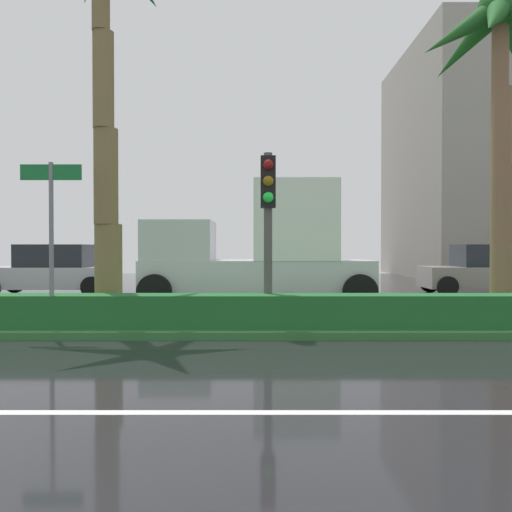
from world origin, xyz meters
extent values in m
cube|color=black|center=(0.00, 9.00, -0.05)|extent=(90.00, 42.00, 0.10)
cube|color=#2D6B33|center=(0.00, 8.00, 0.07)|extent=(85.50, 4.00, 0.15)
cube|color=#1E6028|center=(0.00, 6.60, 0.45)|extent=(76.50, 0.70, 0.60)
cylinder|color=olive|center=(-0.30, 7.81, 1.12)|extent=(0.56, 0.56, 1.95)
cylinder|color=olive|center=(-0.33, 7.75, 3.07)|extent=(0.49, 0.49, 1.95)
cylinder|color=olive|center=(-0.35, 7.68, 5.02)|extent=(0.43, 0.43, 1.95)
cylinder|color=brown|center=(7.87, 7.82, 0.95)|extent=(0.53, 0.53, 1.60)
cylinder|color=brown|center=(7.86, 7.87, 2.54)|extent=(0.47, 0.47, 1.60)
cylinder|color=brown|center=(7.85, 7.92, 4.14)|extent=(0.40, 0.40, 1.60)
cylinder|color=brown|center=(7.84, 7.97, 5.74)|extent=(0.34, 0.34, 1.60)
sphere|color=#205821|center=(7.84, 7.97, 6.64)|extent=(0.90, 0.90, 0.90)
cone|color=#205821|center=(8.37, 8.68, 6.30)|extent=(1.63, 1.92, 1.20)
cone|color=#205821|center=(7.41, 8.64, 6.11)|extent=(1.50, 1.89, 1.52)
cone|color=#205821|center=(7.04, 7.93, 6.14)|extent=(1.94, 0.66, 1.47)
cone|color=#205821|center=(7.42, 7.29, 6.13)|extent=(1.48, 1.91, 1.49)
cylinder|color=#4C4C47|center=(2.98, 6.87, 1.77)|extent=(0.16, 0.16, 3.25)
cube|color=black|center=(2.98, 6.87, 2.85)|extent=(0.28, 0.32, 0.96)
sphere|color=maroon|center=(2.98, 6.70, 3.15)|extent=(0.20, 0.20, 0.20)
sphere|color=#7F600F|center=(2.98, 6.70, 2.85)|extent=(0.20, 0.20, 0.20)
sphere|color=#1EEA3F|center=(2.98, 6.70, 2.55)|extent=(0.20, 0.20, 0.20)
cylinder|color=slate|center=(-0.94, 6.40, 1.65)|extent=(0.08, 0.08, 3.00)
cube|color=#146B2D|center=(-0.94, 6.40, 2.97)|extent=(1.10, 0.03, 0.28)
cube|color=silver|center=(-4.23, 14.92, 0.60)|extent=(4.30, 1.76, 0.72)
cube|color=#1E2328|center=(-4.08, 14.92, 1.34)|extent=(2.30, 1.58, 0.76)
cylinder|color=black|center=(-5.88, 15.82, 0.34)|extent=(0.68, 0.22, 0.68)
cylinder|color=black|center=(-2.58, 14.02, 0.34)|extent=(0.68, 0.22, 0.68)
cylinder|color=black|center=(-2.58, 15.82, 0.34)|extent=(0.68, 0.22, 0.68)
cube|color=silver|center=(2.78, 11.95, 0.81)|extent=(6.40, 2.30, 0.90)
cube|color=silver|center=(0.58, 11.95, 1.81)|extent=(1.90, 2.21, 1.10)
cube|color=silver|center=(3.83, 11.95, 2.36)|extent=(2.30, 2.35, 2.20)
cylinder|color=black|center=(0.08, 10.78, 0.46)|extent=(0.92, 0.30, 0.92)
cylinder|color=black|center=(0.08, 13.12, 0.46)|extent=(0.92, 0.30, 0.92)
cylinder|color=black|center=(5.48, 10.78, 0.46)|extent=(0.92, 0.30, 0.92)
cylinder|color=black|center=(5.48, 13.12, 0.46)|extent=(0.92, 0.30, 0.92)
cube|color=gray|center=(10.68, 15.12, 0.60)|extent=(4.30, 1.76, 0.72)
cube|color=#1E2328|center=(10.83, 15.12, 1.34)|extent=(2.30, 1.58, 0.76)
cylinder|color=black|center=(9.03, 14.22, 0.34)|extent=(0.68, 0.22, 0.68)
cylinder|color=black|center=(9.03, 16.02, 0.34)|extent=(0.68, 0.22, 0.68)
camera|label=1|loc=(2.75, -3.17, 1.62)|focal=37.35mm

